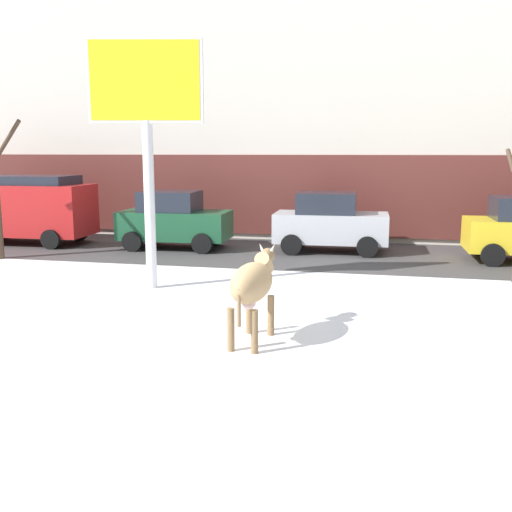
% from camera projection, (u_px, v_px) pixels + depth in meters
% --- Properties ---
extents(ground_plane, '(120.00, 120.00, 0.00)m').
position_uv_depth(ground_plane, '(212.00, 336.00, 10.18)').
color(ground_plane, white).
extents(road_strip, '(60.00, 5.60, 0.01)m').
position_uv_depth(road_strip, '(292.00, 253.00, 18.47)').
color(road_strip, '#423F3F').
rests_on(road_strip, ground).
extents(building_facade, '(44.00, 6.10, 13.00)m').
position_uv_depth(building_facade, '(317.00, 62.00, 22.78)').
color(building_facade, beige).
rests_on(building_facade, ground).
extents(cow_tan, '(0.70, 1.91, 1.54)m').
position_uv_depth(cow_tan, '(253.00, 283.00, 9.74)').
color(cow_tan, tan).
rests_on(cow_tan, ground).
extents(billboard, '(2.50, 0.74, 5.56)m').
position_uv_depth(billboard, '(146.00, 97.00, 13.04)').
color(billboard, silver).
rests_on(billboard, ground).
extents(car_red_van, '(4.66, 2.24, 2.32)m').
position_uv_depth(car_red_van, '(24.00, 207.00, 20.18)').
color(car_red_van, red).
rests_on(car_red_van, ground).
extents(car_darkgreen_hatchback, '(3.55, 2.02, 1.86)m').
position_uv_depth(car_darkgreen_hatchback, '(174.00, 220.00, 19.22)').
color(car_darkgreen_hatchback, '#194C2D').
rests_on(car_darkgreen_hatchback, ground).
extents(car_silver_hatchback, '(3.55, 2.02, 1.86)m').
position_uv_depth(car_silver_hatchback, '(330.00, 222.00, 18.57)').
color(car_silver_hatchback, '#B7BABF').
rests_on(car_silver_hatchback, ground).
extents(pedestrian_near_billboard, '(0.36, 0.24, 1.73)m').
position_uv_depth(pedestrian_near_billboard, '(382.00, 216.00, 21.00)').
color(pedestrian_near_billboard, '#282833').
rests_on(pedestrian_near_billboard, ground).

